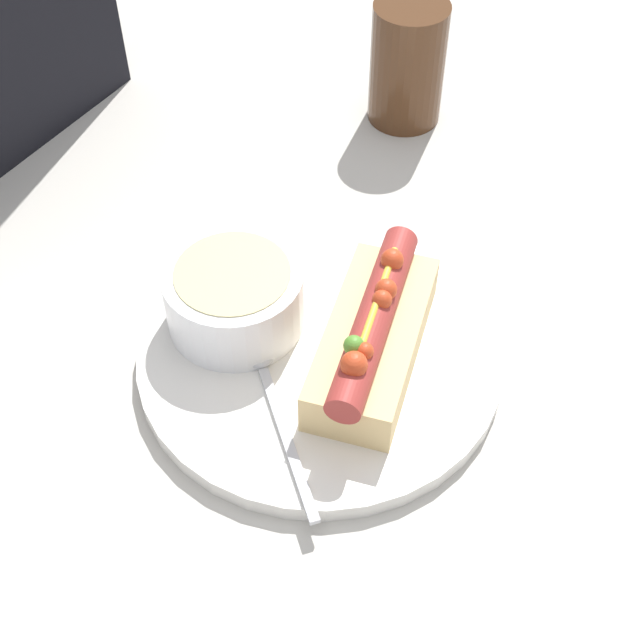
% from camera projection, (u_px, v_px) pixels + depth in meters
% --- Properties ---
extents(ground_plane, '(4.00, 4.00, 0.00)m').
position_uv_depth(ground_plane, '(320.00, 359.00, 0.65)').
color(ground_plane, '#BCB7AD').
extents(dinner_plate, '(0.26, 0.26, 0.01)m').
position_uv_depth(dinner_plate, '(320.00, 353.00, 0.65)').
color(dinner_plate, white).
rests_on(dinner_plate, ground_plane).
extents(hot_dog, '(0.16, 0.10, 0.06)m').
position_uv_depth(hot_dog, '(373.00, 335.00, 0.62)').
color(hot_dog, '#E5C17F').
rests_on(hot_dog, dinner_plate).
extents(soup_bowl, '(0.10, 0.10, 0.05)m').
position_uv_depth(soup_bowl, '(234.00, 294.00, 0.64)').
color(soup_bowl, white).
rests_on(soup_bowl, dinner_plate).
extents(spoon, '(0.12, 0.13, 0.01)m').
position_uv_depth(spoon, '(266.00, 376.00, 0.62)').
color(spoon, '#B7B7BC').
rests_on(spoon, dinner_plate).
extents(drinking_glass, '(0.07, 0.07, 0.11)m').
position_uv_depth(drinking_glass, '(407.00, 63.00, 0.80)').
color(drinking_glass, '#4C2D19').
rests_on(drinking_glass, ground_plane).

